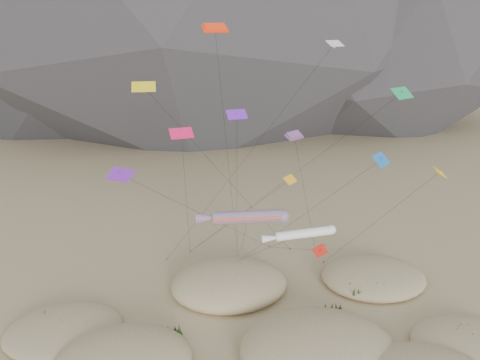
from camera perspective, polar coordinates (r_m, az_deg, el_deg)
name	(u,v)px	position (r m, az deg, el deg)	size (l,w,h in m)	color
dunes	(264,353)	(46.07, 2.89, -20.31)	(50.66, 36.47, 3.71)	#CCB789
dune_grass	(273,352)	(45.97, 4.06, -20.23)	(42.67, 26.85, 1.58)	black
kite_stakes	(256,254)	(63.61, 1.92, -8.95)	(22.01, 6.00, 0.30)	#3F2D1E
rainbow_tube_kite	(245,217)	(42.42, 0.56, -4.53)	(8.29, 20.36, 13.89)	#EE4819
white_tube_kite	(301,234)	(44.65, 7.39, -6.55)	(9.40, 14.40, 11.46)	white
orange_parafoil	(215,32)	(48.90, -3.03, 17.58)	(4.92, 9.02, 29.60)	#F9320D
multi_parafoil	(295,137)	(49.30, 6.68, 5.19)	(7.16, 8.97, 18.91)	#FF1A41
delta_kites	(282,144)	(45.21, 5.15, 4.42)	(32.95, 21.85, 27.83)	red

